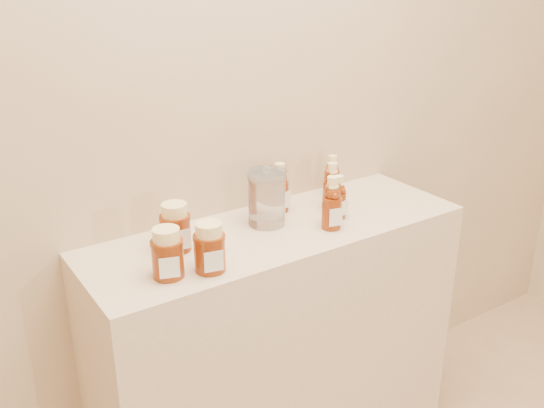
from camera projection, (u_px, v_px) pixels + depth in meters
wall_back at (242, 69)px, 1.81m from camera, size 3.50×0.02×2.70m
display_table at (278, 352)px, 2.00m from camera, size 1.20×0.40×0.90m
bear_bottle_back_left at (280, 184)px, 1.93m from camera, size 0.06×0.06×0.18m
bear_bottle_back_mid at (332, 183)px, 1.94m from camera, size 0.06×0.06×0.18m
bear_bottle_back_right at (332, 173)px, 2.05m from camera, size 0.07×0.07×0.16m
bear_bottle_front_left at (332, 199)px, 1.80m from camera, size 0.08×0.08×0.19m
bear_bottle_front_right at (338, 194)px, 1.88m from camera, size 0.07×0.07×0.16m
honey_jar_left at (167, 253)px, 1.53m from camera, size 0.11×0.11×0.13m
honey_jar_back at (175, 227)px, 1.67m from camera, size 0.10×0.10×0.14m
honey_jar_front at (209, 247)px, 1.56m from camera, size 0.10×0.10×0.13m
glass_canister at (267, 196)px, 1.83m from camera, size 0.16×0.16×0.18m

